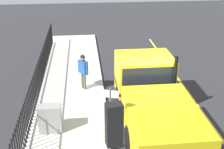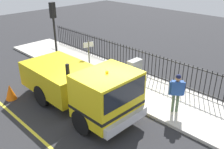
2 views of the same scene
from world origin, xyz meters
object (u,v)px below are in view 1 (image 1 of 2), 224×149
object	(u,v)px
worker_standing	(83,68)
street_sign	(110,112)
utility_cabinet	(50,119)
work_truck	(151,95)

from	to	relation	value
worker_standing	street_sign	xyz separation A→B (m)	(-0.80, 4.41, 0.39)
utility_cabinet	street_sign	bearing A→B (deg)	149.10
utility_cabinet	worker_standing	bearing A→B (deg)	-110.90
work_truck	street_sign	world-z (taller)	work_truck
worker_standing	utility_cabinet	distance (m)	3.46
worker_standing	work_truck	bearing A→B (deg)	2.96
worker_standing	street_sign	distance (m)	4.50
utility_cabinet	work_truck	bearing A→B (deg)	-174.07
worker_standing	street_sign	world-z (taller)	street_sign
work_truck	worker_standing	distance (m)	3.74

